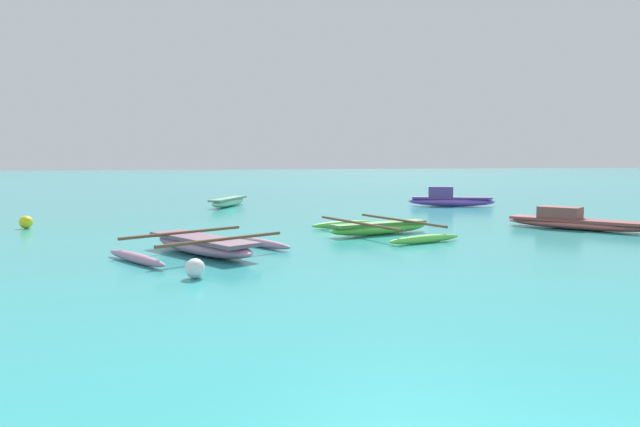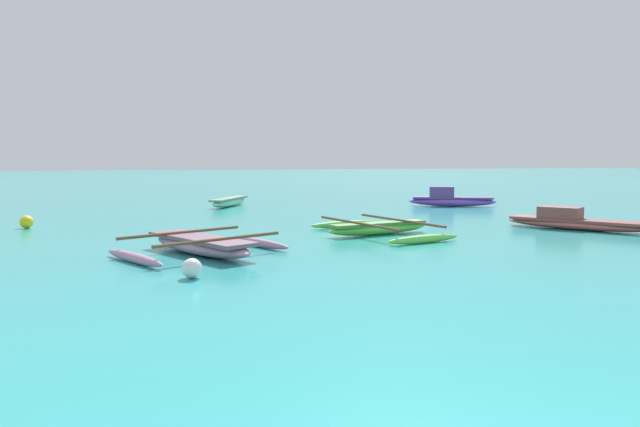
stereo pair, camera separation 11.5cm
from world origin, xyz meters
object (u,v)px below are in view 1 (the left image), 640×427
at_px(moored_boat_0, 228,202).
at_px(mooring_buoy_1, 26,222).
at_px(moored_boat_1, 202,245).
at_px(mooring_buoy_0, 195,268).
at_px(moored_boat_3, 575,222).
at_px(moored_boat_4, 380,228).
at_px(moored_boat_2, 449,199).

bearing_deg(moored_boat_0, mooring_buoy_1, 161.82).
distance_m(moored_boat_1, mooring_buoy_0, 2.54).
bearing_deg(mooring_buoy_1, moored_boat_3, -17.21).
bearing_deg(moored_boat_1, moored_boat_0, 142.53).
height_order(moored_boat_1, mooring_buoy_1, moored_boat_1).
xyz_separation_m(moored_boat_3, moored_boat_4, (-5.92, 0.52, -0.05)).
relative_size(moored_boat_0, moored_boat_3, 0.88).
bearing_deg(mooring_buoy_1, moored_boat_2, 13.08).
height_order(moored_boat_0, moored_boat_1, moored_boat_1).
distance_m(moored_boat_0, moored_boat_3, 14.12).
relative_size(moored_boat_2, moored_boat_4, 0.84).
xyz_separation_m(moored_boat_0, moored_boat_1, (-2.22, -12.61, -0.01)).
xyz_separation_m(moored_boat_2, moored_boat_3, (-0.69, -8.51, -0.08)).
distance_m(mooring_buoy_0, mooring_buoy_1, 9.68).
height_order(moored_boat_2, moored_boat_4, moored_boat_2).
bearing_deg(moored_boat_4, mooring_buoy_0, -152.89).
distance_m(moored_boat_3, mooring_buoy_1, 16.12).
relative_size(moored_boat_3, mooring_buoy_0, 11.19).
height_order(moored_boat_3, mooring_buoy_0, moored_boat_3).
xyz_separation_m(moored_boat_1, moored_boat_2, (11.51, 9.92, 0.10)).
distance_m(moored_boat_2, mooring_buoy_1, 16.52).
xyz_separation_m(moored_boat_0, mooring_buoy_0, (-2.56, -15.13, -0.04)).
distance_m(moored_boat_0, moored_boat_4, 11.01).
relative_size(moored_boat_4, mooring_buoy_0, 12.54).
xyz_separation_m(moored_boat_4, mooring_buoy_0, (-5.24, -4.45, -0.00)).
relative_size(moored_boat_1, moored_boat_3, 1.02).
bearing_deg(moored_boat_0, moored_boat_1, -161.56).
height_order(moored_boat_0, mooring_buoy_1, mooring_buoy_1).
xyz_separation_m(moored_boat_0, moored_boat_3, (8.60, -11.19, 0.01)).
relative_size(moored_boat_0, moored_boat_2, 0.93).
bearing_deg(mooring_buoy_0, moored_boat_1, 82.26).
relative_size(moored_boat_1, mooring_buoy_0, 11.38).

